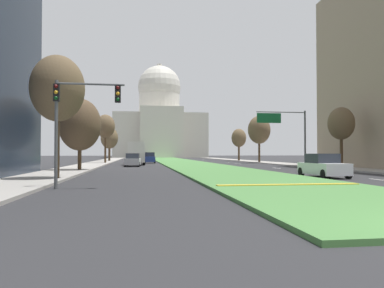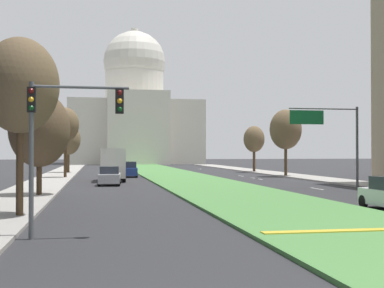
# 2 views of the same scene
# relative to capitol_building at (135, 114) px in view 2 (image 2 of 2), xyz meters

# --- Properties ---
(ground_plane) EXTENTS (277.92, 277.92, 0.00)m
(ground_plane) POSITION_rel_capitol_building_xyz_m (0.00, -62.43, -12.40)
(ground_plane) COLOR #2B2B2D
(grass_median) EXTENTS (8.02, 113.69, 0.14)m
(grass_median) POSITION_rel_capitol_building_xyz_m (0.00, -68.75, -12.33)
(grass_median) COLOR #4C8442
(grass_median) RESTS_ON ground_plane
(median_curb_nose) EXTENTS (7.21, 0.50, 0.04)m
(median_curb_nose) POSITION_rel_capitol_building_xyz_m (0.00, -114.67, -12.24)
(median_curb_nose) COLOR gold
(median_curb_nose) RESTS_ON grass_median
(lane_dashes_right) EXTENTS (0.16, 67.99, 0.01)m
(lane_dashes_right) POSITION_rel_capitol_building_xyz_m (7.86, -82.06, -12.39)
(lane_dashes_right) COLOR silver
(lane_dashes_right) RESTS_ON ground_plane
(sidewalk_left) EXTENTS (4.00, 113.69, 0.15)m
(sidewalk_left) POSITION_rel_capitol_building_xyz_m (-13.71, -75.06, -12.32)
(sidewalk_left) COLOR #9E9991
(sidewalk_left) RESTS_ON ground_plane
(sidewalk_right) EXTENTS (4.00, 113.69, 0.15)m
(sidewalk_right) POSITION_rel_capitol_building_xyz_m (13.71, -75.06, -12.32)
(sidewalk_right) COLOR #9E9991
(sidewalk_right) RESTS_ON ground_plane
(capitol_building) EXTENTS (31.72, 27.72, 33.89)m
(capitol_building) POSITION_rel_capitol_building_xyz_m (0.00, 0.00, 0.00)
(capitol_building) COLOR beige
(capitol_building) RESTS_ON ground_plane
(traffic_light_near_left) EXTENTS (3.34, 0.35, 5.20)m
(traffic_light_near_left) POSITION_rel_capitol_building_xyz_m (-10.36, -113.67, -8.60)
(traffic_light_near_left) COLOR #515456
(traffic_light_near_left) RESTS_ON ground_plane
(overhead_guide_sign) EXTENTS (5.82, 0.20, 6.50)m
(overhead_guide_sign) POSITION_rel_capitol_building_xyz_m (9.21, -92.54, -7.74)
(overhead_guide_sign) COLOR #515456
(overhead_guide_sign) RESTS_ON ground_plane
(street_tree_left_near) EXTENTS (3.33, 3.33, 7.84)m
(street_tree_left_near) POSITION_rel_capitol_building_xyz_m (-12.36, -108.00, -6.67)
(street_tree_left_near) COLOR #4C3823
(street_tree_left_near) RESTS_ON ground_plane
(street_tree_left_mid) EXTENTS (3.87, 3.87, 6.75)m
(street_tree_left_mid) POSITION_rel_capitol_building_xyz_m (-12.74, -96.75, -8.08)
(street_tree_left_mid) COLOR #4C3823
(street_tree_left_mid) RESTS_ON ground_plane
(street_tree_left_far) EXTENTS (2.95, 2.95, 7.69)m
(street_tree_left_far) POSITION_rel_capitol_building_xyz_m (-12.50, -73.28, -6.60)
(street_tree_left_far) COLOR #4C3823
(street_tree_left_far) RESTS_ON ground_plane
(street_tree_right_far) EXTENTS (3.69, 3.69, 7.80)m
(street_tree_right_far) POSITION_rel_capitol_building_xyz_m (12.39, -73.56, -6.93)
(street_tree_right_far) COLOR #4C3823
(street_tree_right_far) RESTS_ON ground_plane
(street_tree_left_distant) EXTENTS (3.32, 3.32, 6.63)m
(street_tree_left_distant) POSITION_rel_capitol_building_xyz_m (-12.95, -59.50, -7.87)
(street_tree_left_distant) COLOR #4C3823
(street_tree_left_distant) RESTS_ON ground_plane
(street_tree_right_distant) EXTENTS (2.96, 2.96, 6.55)m
(street_tree_right_distant) POSITION_rel_capitol_building_xyz_m (12.67, -60.10, -7.75)
(street_tree_right_distant) COLOR #4C3823
(street_tree_right_distant) RESTS_ON ground_plane
(sedan_midblock) EXTENTS (2.10, 4.40, 1.63)m
(sedan_midblock) POSITION_rel_capitol_building_xyz_m (-8.03, -85.54, -11.63)
(sedan_midblock) COLOR #BCBCC1
(sedan_midblock) RESTS_ON ground_plane
(sedan_distant) EXTENTS (2.05, 4.47, 1.77)m
(sedan_distant) POSITION_rel_capitol_building_xyz_m (-5.51, -71.16, -11.57)
(sedan_distant) COLOR navy
(sedan_distant) RESTS_ON ground_plane
(box_truck_delivery) EXTENTS (2.40, 6.40, 3.20)m
(box_truck_delivery) POSITION_rel_capitol_building_xyz_m (-7.64, -79.50, -10.72)
(box_truck_delivery) COLOR maroon
(box_truck_delivery) RESTS_ON ground_plane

